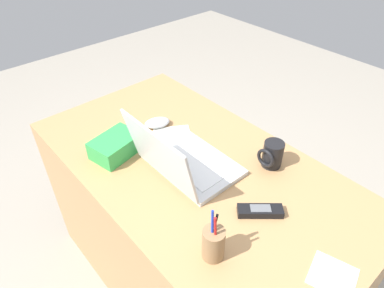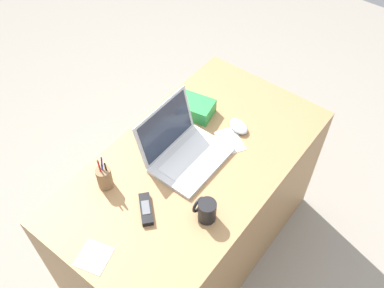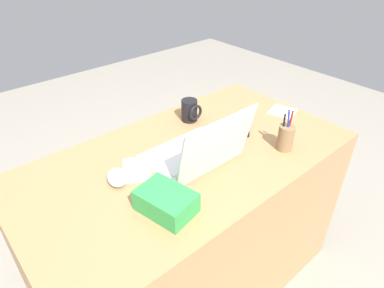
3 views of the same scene
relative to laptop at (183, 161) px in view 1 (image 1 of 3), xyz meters
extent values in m
plane|color=gray|center=(0.00, -0.05, -0.80)|extent=(6.00, 6.00, 0.00)
cube|color=#A87C4F|center=(0.00, -0.05, -0.43)|extent=(1.30, 0.71, 0.76)
cube|color=silver|center=(0.00, -0.05, -0.04)|extent=(0.33, 0.23, 0.02)
cube|color=silver|center=(0.00, -0.03, -0.03)|extent=(0.27, 0.11, 0.00)
cube|color=silver|center=(0.00, -0.12, -0.03)|extent=(0.09, 0.05, 0.00)
cube|color=silver|center=(0.00, 0.10, 0.08)|extent=(0.32, 0.06, 0.22)
cube|color=#283347|center=(0.00, 0.09, 0.08)|extent=(0.29, 0.05, 0.19)
ellipsoid|color=silver|center=(0.28, -0.10, -0.03)|extent=(0.10, 0.12, 0.03)
cylinder|color=black|center=(-0.18, -0.26, 0.00)|extent=(0.07, 0.07, 0.10)
torus|color=black|center=(-0.18, -0.22, 0.01)|extent=(0.07, 0.01, 0.07)
cube|color=black|center=(-0.31, -0.05, -0.04)|extent=(0.13, 0.13, 0.02)
cube|color=#595B60|center=(-0.31, -0.05, -0.02)|extent=(0.06, 0.07, 0.00)
cylinder|color=olive|center=(-0.32, 0.16, 0.00)|extent=(0.06, 0.06, 0.10)
cylinder|color=#1933B2|center=(-0.31, 0.16, 0.05)|extent=(0.02, 0.02, 0.16)
cylinder|color=black|center=(-0.30, 0.15, 0.04)|extent=(0.02, 0.02, 0.13)
cylinder|color=red|center=(-0.32, 0.16, 0.05)|extent=(0.01, 0.02, 0.15)
cube|color=green|center=(0.24, 0.12, -0.01)|extent=(0.15, 0.19, 0.07)
cube|color=white|center=(-0.57, -0.03, -0.05)|extent=(0.14, 0.14, 0.00)
cube|color=white|center=(0.20, -0.11, -0.05)|extent=(0.16, 0.18, 0.00)
camera|label=1|loc=(-0.69, 0.57, 0.79)|focal=32.11mm
camera|label=2|loc=(-0.90, -0.74, 1.41)|focal=39.88mm
camera|label=3|loc=(0.67, 0.74, 0.70)|focal=31.19mm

